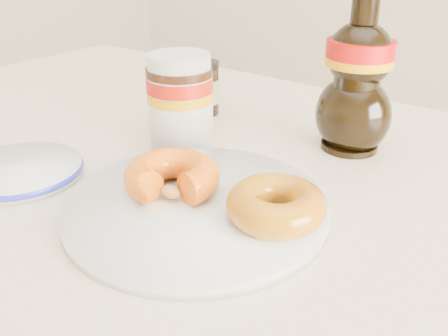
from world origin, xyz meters
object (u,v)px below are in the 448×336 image
Objects in this scene: syrup_bottle at (357,77)px; blue_rim_saucer at (20,170)px; donut_whole at (276,205)px; donut_bitten at (172,177)px; plate at (196,206)px; nutella_jar at (180,97)px; dining_table at (196,238)px; dark_jar at (203,88)px.

blue_rim_saucer is (-0.29, -0.33, -0.09)m from syrup_bottle.
donut_bitten is at bearing -171.24° from donut_whole.
plate is at bearing 14.70° from donut_bitten.
plate is 2.69× the size of donut_bitten.
syrup_bottle is at bearing 97.37° from donut_whole.
nutella_jar is at bearing 65.90° from blue_rim_saucer.
donut_whole is at bearing 12.64° from plate.
blue_rim_saucer is (-0.23, -0.07, 0.00)m from plate.
plate is at bearing -43.61° from nutella_jar.
plate is 0.29m from syrup_bottle.
donut_bitten is 0.13m from donut_whole.
syrup_bottle is at bearing 63.21° from dining_table.
donut_whole is at bearing -13.82° from dining_table.
donut_whole is 0.78× the size of nutella_jar.
dining_table is 10.82× the size of nutella_jar.
dark_jar is (-0.26, -0.01, -0.06)m from syrup_bottle.
syrup_bottle reaches higher than donut_whole.
donut_whole is (0.09, 0.02, 0.02)m from plate.
blue_rim_saucer is at bearing -130.89° from syrup_bottle.
donut_bitten is at bearing -56.77° from dark_jar.
donut_whole is at bearing -82.63° from syrup_bottle.
donut_whole is at bearing -26.42° from nutella_jar.
syrup_bottle is 0.26m from dark_jar.
dark_jar reaches higher than donut_whole.
donut_bitten is (0.02, -0.05, 0.12)m from dining_table.
dining_table is 9.17× the size of blue_rim_saucer.
syrup_bottle reaches higher than dark_jar.
plate is 0.09m from donut_whole.
donut_bitten is 0.21m from blue_rim_saucer.
plate and blue_rim_saucer have the same top height.
donut_bitten is at bearing 19.05° from blue_rim_saucer.
dark_jar is at bearing -176.93° from syrup_bottle.
syrup_bottle reaches higher than donut_bitten.
donut_whole is (0.12, 0.02, -0.00)m from donut_bitten.
dark_jar is at bearing 116.30° from nutella_jar.
donut_bitten is (-0.03, 0.00, 0.03)m from plate.
dining_table is at bearing -52.94° from dark_jar.
nutella_jar is at bearing -146.42° from syrup_bottle.
plate is 0.32m from dark_jar.
dining_table is at bearing -41.29° from nutella_jar.
donut_whole reaches higher than plate.
blue_rim_saucer is at bearing -144.77° from donut_bitten.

